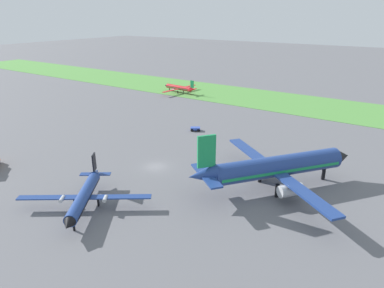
{
  "coord_description": "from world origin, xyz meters",
  "views": [
    {
      "loc": [
        40.2,
        -46.76,
        28.12
      ],
      "look_at": [
        3.33,
        7.8,
        3.0
      ],
      "focal_mm": 32.19,
      "sensor_mm": 36.0,
      "label": 1
    }
  ],
  "objects_px": {
    "airplane_taxiing_turboprop": "(179,88)",
    "airplane_midfield_jet": "(275,167)",
    "airplane_foreground_turboprop": "(84,195)",
    "baggage_cart_by_runway": "(195,129)"
  },
  "relations": [
    {
      "from": "airplane_foreground_turboprop",
      "to": "baggage_cart_by_runway",
      "type": "xyz_separation_m",
      "value": [
        -6.59,
        40.49,
        -1.66
      ]
    },
    {
      "from": "airplane_taxiing_turboprop",
      "to": "baggage_cart_by_runway",
      "type": "bearing_deg",
      "value": 136.88
    },
    {
      "from": "airplane_midfield_jet",
      "to": "baggage_cart_by_runway",
      "type": "bearing_deg",
      "value": 94.21
    },
    {
      "from": "airplane_taxiing_turboprop",
      "to": "baggage_cart_by_runway",
      "type": "xyz_separation_m",
      "value": [
        29.54,
        -33.85,
        -1.39
      ]
    },
    {
      "from": "airplane_midfield_jet",
      "to": "airplane_foreground_turboprop",
      "type": "relative_size",
      "value": 1.53
    },
    {
      "from": "airplane_taxiing_turboprop",
      "to": "airplane_midfield_jet",
      "type": "bearing_deg",
      "value": 143.67
    },
    {
      "from": "airplane_midfield_jet",
      "to": "baggage_cart_by_runway",
      "type": "height_order",
      "value": "airplane_midfield_jet"
    },
    {
      "from": "airplane_midfield_jet",
      "to": "airplane_foreground_turboprop",
      "type": "bearing_deg",
      "value": 173.28
    },
    {
      "from": "airplane_midfield_jet",
      "to": "airplane_taxiing_turboprop",
      "type": "xyz_separation_m",
      "value": [
        -57.59,
        52.04,
        -2.01
      ]
    },
    {
      "from": "airplane_midfield_jet",
      "to": "airplane_taxiing_turboprop",
      "type": "bearing_deg",
      "value": 85.07
    }
  ]
}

